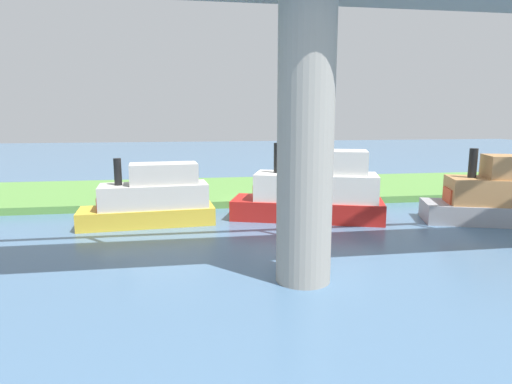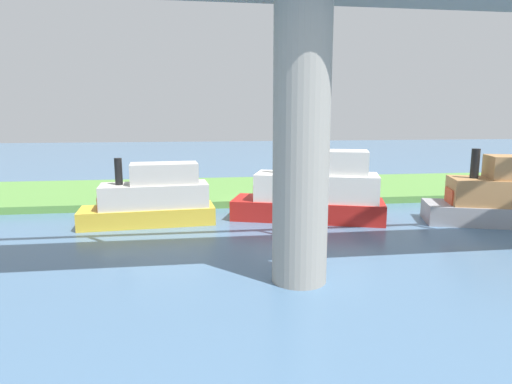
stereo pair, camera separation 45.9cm
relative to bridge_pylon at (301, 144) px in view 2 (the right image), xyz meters
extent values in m
plane|color=#4C7093|center=(-1.22, -14.02, -5.39)|extent=(160.00, 160.00, 0.00)
cube|color=#5B9342|center=(-1.22, -20.02, -5.14)|extent=(80.00, 12.00, 0.50)
cylinder|color=#9E998E|center=(0.00, 0.00, 0.00)|extent=(2.14, 2.14, 10.79)
cylinder|color=#2D334C|center=(-4.26, -15.91, -4.62)|extent=(0.29, 0.29, 0.55)
cylinder|color=blue|center=(-4.26, -15.91, -4.04)|extent=(0.48, 0.48, 0.60)
sphere|color=tan|center=(-4.26, -15.91, -3.62)|extent=(0.24, 0.24, 0.24)
cylinder|color=brown|center=(-1.12, -15.08, -4.41)|extent=(0.20, 0.20, 0.96)
cube|color=gold|center=(6.81, -10.25, -4.87)|extent=(8.00, 3.23, 1.04)
cube|color=beige|center=(6.38, -10.28, -3.66)|extent=(6.42, 2.85, 1.39)
cube|color=beige|center=(5.78, -10.33, -2.35)|extent=(4.06, 2.29, 1.22)
cylinder|color=black|center=(8.37, -10.12, -2.18)|extent=(0.43, 0.43, 1.56)
cube|color=#D84C2D|center=(8.89, -10.08, -3.96)|extent=(1.51, 1.67, 0.78)
cube|color=red|center=(-2.97, -10.14, -4.77)|extent=(9.79, 5.86, 1.24)
cube|color=white|center=(-3.46, -9.98, -3.33)|extent=(7.93, 4.98, 1.65)
cube|color=white|center=(-4.15, -9.75, -1.78)|extent=(5.15, 3.69, 1.45)
cylinder|color=black|center=(-1.21, -10.73, -1.57)|extent=(0.52, 0.52, 1.86)
cube|color=#D84C2D|center=(-0.62, -10.92, -3.69)|extent=(2.15, 2.28, 0.93)
cube|color=#99999E|center=(-14.22, -7.28, -4.81)|extent=(9.26, 5.51, 1.17)
cylinder|color=black|center=(-12.55, -7.82, -1.78)|extent=(0.49, 0.49, 1.76)
cube|color=#D84C2D|center=(-11.99, -8.01, -3.78)|extent=(2.03, 2.16, 0.88)
camera|label=1|loc=(4.44, 16.08, 1.06)|focal=30.90mm
camera|label=2|loc=(3.99, 16.15, 1.06)|focal=30.90mm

